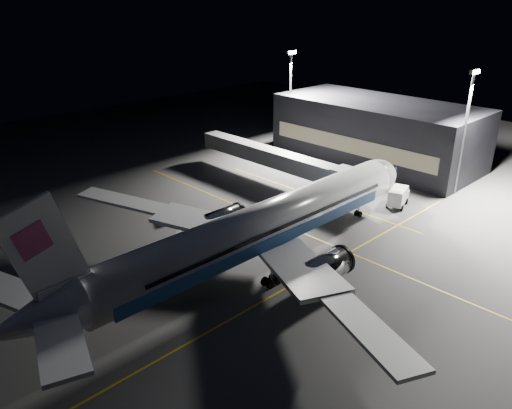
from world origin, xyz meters
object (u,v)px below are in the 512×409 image
object	(u,v)px
jet_bridge	(279,160)
airliner	(258,229)
service_truck	(399,196)
safety_cone_b	(271,237)
safety_cone_a	(229,227)
safety_cone_c	(187,248)
floodlight_mast_north	(290,91)
baggage_tug	(176,211)
floodlight_mast_south	(466,122)

from	to	relation	value
jet_bridge	airliner	bearing A→B (deg)	-141.96
service_truck	safety_cone_b	xyz separation A→B (m)	(-23.32, 5.84, -1.30)
jet_bridge	safety_cone_a	size ratio (longest dim) A/B	52.26
service_truck	safety_cone_c	world-z (taller)	service_truck
airliner	service_truck	world-z (taller)	airliner
airliner	floodlight_mast_north	distance (m)	52.56
safety_cone_c	baggage_tug	bearing A→B (deg)	60.80
baggage_tug	safety_cone_b	xyz separation A→B (m)	(4.96, -15.38, -0.59)
floodlight_mast_south	safety_cone_b	bearing A→B (deg)	163.80
jet_bridge	safety_cone_b	distance (m)	22.07
floodlight_mast_north	safety_cone_c	distance (m)	51.63
baggage_tug	floodlight_mast_north	bearing A→B (deg)	32.58
airliner	safety_cone_a	distance (m)	12.30
airliner	service_truck	distance (m)	30.19
floodlight_mast_south	service_truck	bearing A→B (deg)	159.47
safety_cone_b	safety_cone_c	world-z (taller)	safety_cone_c
baggage_tug	safety_cone_a	distance (m)	9.41
floodlight_mast_north	safety_cone_b	bearing A→B (deg)	-140.93
jet_bridge	baggage_tug	size ratio (longest dim) A/B	11.26
airliner	safety_cone_a	size ratio (longest dim) A/B	93.41
floodlight_mast_south	safety_cone_c	bearing A→B (deg)	160.89
floodlight_mast_north	safety_cone_c	size ratio (longest dim) A/B	31.23
floodlight_mast_north	safety_cone_b	distance (m)	46.02
floodlight_mast_south	safety_cone_b	size ratio (longest dim) A/B	36.55
airliner	floodlight_mast_south	xyz separation A→B (m)	(41.08, -6.01, 7.21)
floodlight_mast_north	baggage_tug	xyz separation A→B (m)	(-39.43, -12.61, -11.50)
service_truck	safety_cone_b	world-z (taller)	service_truck
baggage_tug	floodlight_mast_south	bearing A→B (deg)	-17.93
floodlight_mast_north	safety_cone_a	xyz separation A→B (m)	(-36.64, -21.58, -12.04)
service_truck	safety_cone_b	bearing A→B (deg)	148.56
service_truck	baggage_tug	world-z (taller)	service_truck
jet_bridge	floodlight_mast_north	xyz separation A→B (m)	(18.00, 13.93, 7.79)
floodlight_mast_south	safety_cone_a	distance (m)	41.92
jet_bridge	service_truck	world-z (taller)	jet_bridge
jet_bridge	service_truck	distance (m)	21.25
floodlight_mast_north	safety_cone_a	size ratio (longest dim) A/B	31.45
safety_cone_b	baggage_tug	bearing A→B (deg)	107.86
safety_cone_b	airliner	bearing A→B (deg)	-148.81
baggage_tug	safety_cone_a	bearing A→B (deg)	-57.90
safety_cone_c	jet_bridge	bearing A→B (deg)	17.54
service_truck	baggage_tug	xyz separation A→B (m)	(-28.27, 21.22, -0.70)
jet_bridge	floodlight_mast_north	bearing A→B (deg)	37.74
floodlight_mast_north	safety_cone_b	xyz separation A→B (m)	(-34.47, -27.99, -12.09)
baggage_tug	safety_cone_b	size ratio (longest dim) A/B	5.39
safety_cone_c	floodlight_mast_north	bearing A→B (deg)	26.54
floodlight_mast_north	service_truck	size ratio (longest dim) A/B	3.35
floodlight_mast_north	baggage_tug	bearing A→B (deg)	-162.27
safety_cone_a	safety_cone_c	world-z (taller)	safety_cone_c
jet_bridge	safety_cone_c	xyz separation A→B (m)	(-26.92, -8.51, -4.25)
safety_cone_c	floodlight_mast_south	bearing A→B (deg)	-19.11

